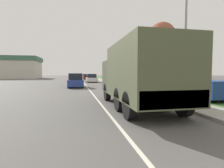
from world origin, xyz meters
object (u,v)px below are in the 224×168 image
Objects in this scene: lamp_post at (183,15)px; car_third_ahead at (75,78)px; car_farthest_ahead at (85,76)px; car_second_ahead at (92,78)px; pickup_truck at (194,85)px; military_truck at (139,74)px; car_fourth_ahead at (87,77)px; car_nearest_ahead at (75,81)px.

car_third_ahead is at bearing 101.10° from lamp_post.
car_second_ahead is at bearing -90.36° from car_farthest_ahead.
pickup_truck reaches higher than car_second_ahead.
car_fourth_ahead is at bearing 90.28° from military_truck.
car_farthest_ahead reaches higher than car_fourth_ahead.
car_nearest_ahead is 26.38m from car_fourth_ahead.
car_fourth_ahead is at bearing 94.42° from lamp_post.
car_third_ahead is at bearing -111.85° from car_fourth_ahead.
pickup_truck is at bearing -83.60° from car_farthest_ahead.
military_truck reaches higher than car_fourth_ahead.
car_second_ahead is at bearing 97.12° from lamp_post.
car_nearest_ahead is 0.93× the size of car_third_ahead.
car_nearest_ahead is 0.98× the size of car_fourth_ahead.
car_nearest_ahead is at bearing -94.93° from car_farthest_ahead.
car_nearest_ahead is 13.69m from pickup_truck.
car_third_ahead is at bearing 113.38° from car_second_ahead.
military_truck is at bearing -84.08° from car_third_ahead.
car_second_ahead reaches higher than car_fourth_ahead.
car_nearest_ahead reaches higher than car_third_ahead.
military_truck reaches higher than pickup_truck.
lamp_post is at bearing 12.98° from military_truck.
lamp_post reaches higher than car_second_ahead.
pickup_truck reaches higher than car_farthest_ahead.
military_truck is 5.98m from pickup_truck.
military_truck is 1.80× the size of car_second_ahead.
car_nearest_ahead is 0.49× the size of lamp_post.
car_second_ahead is 7.91m from car_third_ahead.
pickup_truck is (5.45, -37.02, 0.30)m from car_fourth_ahead.
military_truck is 1.60× the size of car_third_ahead.
military_truck is 0.84× the size of lamp_post.
car_second_ahead is 0.87× the size of car_farthest_ahead.
military_truck is 1.56× the size of car_farthest_ahead.
pickup_truck is 0.62× the size of lamp_post.
pickup_truck is (8.57, -29.24, 0.28)m from car_third_ahead.
car_fourth_ahead is at bearing 68.15° from car_third_ahead.
lamp_post reaches higher than military_truck.
military_truck is 49.77m from car_farthest_ahead.
car_farthest_ahead is at bearing 79.50° from car_third_ahead.
lamp_post is (3.01, -24.07, 4.31)m from car_second_ahead.
car_third_ahead is 8.39m from car_fourth_ahead.
car_third_ahead is 0.97× the size of car_farthest_ahead.
car_farthest_ahead is 47.31m from pickup_truck.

